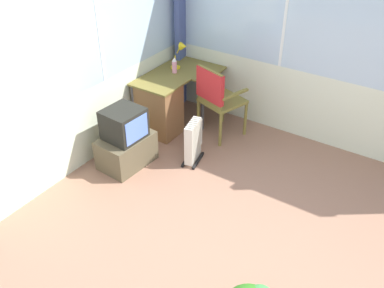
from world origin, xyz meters
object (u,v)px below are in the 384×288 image
Objects in this scene: desk at (161,105)px; tv_remote at (205,70)px; tv_on_stand at (126,141)px; wooden_armchair at (215,94)px; desk_lamp at (181,51)px; space_heater at (194,141)px; spray_bottle at (174,65)px.

tv_remote reaches higher than desk.
tv_on_stand is at bearing 155.77° from tv_remote.
desk_lamp is at bearing 68.73° from wooden_armchair.
tv_on_stand is at bearing 129.18° from space_heater.
spray_bottle is at bearing 48.15° from space_heater.
tv_on_stand is at bearing -172.40° from desk.
space_heater is at bearing -131.85° from spray_bottle.
desk_lamp is 0.65× the size of space_heater.
tv_remote is 1.50m from tv_on_stand.
desk_lamp is 1.51m from tv_on_stand.
tv_remote is at bearing 48.27° from wooden_armchair.
wooden_armchair reaches higher than spray_bottle.
wooden_armchair is 1.27m from tv_on_stand.
wooden_armchair is at bearing -68.11° from desk.
wooden_armchair is (-0.27, -0.70, -0.32)m from desk_lamp.
tv_on_stand is (-1.16, -0.11, -0.50)m from spray_bottle.
desk is 1.18× the size of wooden_armchair.
spray_bottle is 1.27m from tv_on_stand.
spray_bottle is 0.22× the size of wooden_armchair.
tv_on_stand is (-1.10, 0.56, -0.30)m from wooden_armchair.
wooden_armchair is at bearing 6.13° from space_heater.
spray_bottle is 1.13m from space_heater.
tv_remote reaches higher than tv_on_stand.
desk is at bearing 111.89° from wooden_armchair.
wooden_armchair is 0.69m from space_heater.
tv_on_stand is (-1.43, 0.19, -0.41)m from tv_remote.
tv_on_stand is at bearing -174.47° from spray_bottle.
wooden_armchair is (0.27, -0.67, 0.24)m from desk.
desk_lamp is 0.40m from tv_remote.
tv_on_stand is at bearing -174.13° from desk_lamp.
tv_on_stand is 1.37× the size of space_heater.
desk is at bearing 7.60° from tv_on_stand.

